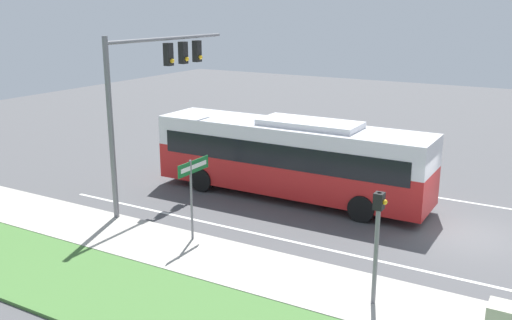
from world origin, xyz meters
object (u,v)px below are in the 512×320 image
pedestrian_signal (377,231)px  street_sign (193,183)px  signal_gantry (153,79)px  bus (290,155)px

pedestrian_signal → street_sign: 6.82m
signal_gantry → pedestrian_signal: signal_gantry is taller
bus → pedestrian_signal: bus is taller
pedestrian_signal → street_sign: pedestrian_signal is taller
pedestrian_signal → street_sign: (1.18, 6.72, -0.07)m
bus → street_sign: bearing=173.3°
signal_gantry → pedestrian_signal: bearing=-110.1°
bus → street_sign: bus is taller
street_sign → signal_gantry: bearing=54.7°
bus → street_sign: size_ratio=4.03×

